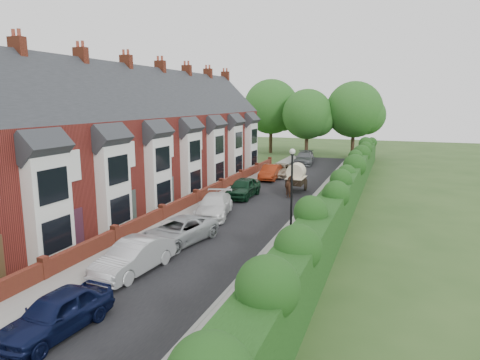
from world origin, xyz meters
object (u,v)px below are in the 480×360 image
at_px(car_grey, 304,158).
at_px(horse, 290,187).
at_px(car_silver_a, 134,257).
at_px(car_navy, 56,313).
at_px(car_black, 308,155).
at_px(horse_cart, 296,175).
at_px(car_green, 243,188).
at_px(car_silver_b, 178,231).
at_px(lamppost, 292,183).
at_px(car_white, 214,206).
at_px(car_red, 271,172).
at_px(car_beige, 279,170).

distance_m(car_grey, horse, 18.24).
bearing_deg(car_silver_a, car_grey, 94.36).
bearing_deg(horse, car_navy, 62.44).
xyz_separation_m(car_black, horse_cart, (3.05, -20.50, 0.76)).
bearing_deg(car_green, car_silver_b, -87.51).
relative_size(car_grey, car_black, 1.41).
xyz_separation_m(lamppost, horse, (-2.65, 10.95, -2.49)).
bearing_deg(horse_cart, car_silver_a, -98.49).
bearing_deg(lamppost, horse_cart, 101.52).
bearing_deg(horse_cart, horse, -90.00).
bearing_deg(car_grey, car_white, -98.06).
height_order(car_white, car_grey, car_grey).
relative_size(car_red, car_beige, 0.93).
bearing_deg(car_navy, car_green, 97.83).
height_order(car_white, car_black, car_white).
distance_m(car_beige, car_grey, 9.23).
distance_m(car_red, horse_cart, 6.06).
xyz_separation_m(car_red, horse_cart, (3.64, -4.79, 0.68)).
xyz_separation_m(car_silver_a, car_grey, (0.39, 35.86, 0.02)).
bearing_deg(car_red, car_navy, -89.98).
relative_size(car_navy, car_silver_a, 0.92).
bearing_deg(car_beige, car_navy, -92.30).
bearing_deg(car_black, car_beige, -99.81).
distance_m(car_navy, car_green, 21.50).
height_order(lamppost, car_beige, lamppost).
height_order(car_beige, horse, horse).
height_order(car_silver_a, horse_cart, horse_cart).
xyz_separation_m(car_navy, car_green, (-1.07, 21.47, 0.07)).
bearing_deg(car_black, car_green, -99.84).
height_order(car_red, horse_cart, horse_cart).
height_order(car_white, horse, horse).
height_order(lamppost, car_green, lamppost).
height_order(car_silver_b, car_beige, car_silver_b).
xyz_separation_m(car_silver_b, car_red, (-0.64, 20.40, 0.03)).
bearing_deg(car_beige, car_green, -94.95).
distance_m(lamppost, car_silver_b, 6.74).
height_order(car_grey, horse, horse).
distance_m(car_white, horse_cart, 10.36).
bearing_deg(car_grey, car_silver_a, -96.83).
relative_size(car_green, horse_cart, 1.36).
distance_m(car_beige, horse_cart, 7.59).
bearing_deg(car_white, car_grey, 75.30).
xyz_separation_m(car_silver_b, horse, (3.00, 13.55, 0.11)).
bearing_deg(horse, car_red, -83.59).
xyz_separation_m(horse, horse_cart, (-0.00, 2.06, 0.60)).
distance_m(car_green, car_beige, 10.50).
bearing_deg(lamppost, car_silver_b, -155.28).
bearing_deg(car_silver_b, horse, 89.22).
distance_m(car_silver_a, car_white, 10.11).
distance_m(car_green, horse, 3.87).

